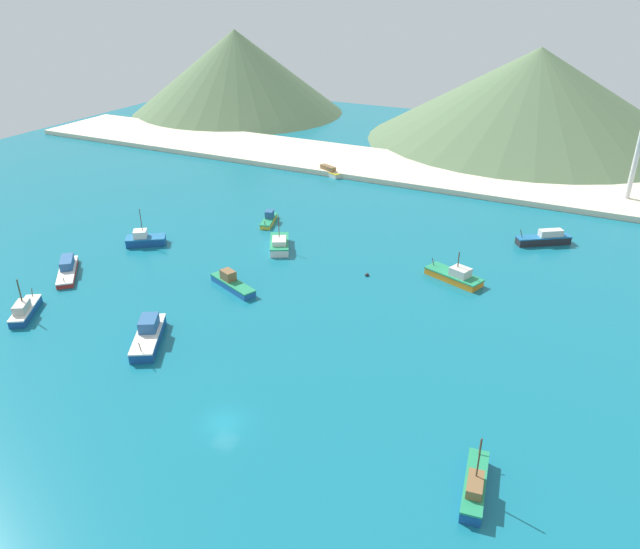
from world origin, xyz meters
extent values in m
cube|color=#146B7F|center=(0.00, 30.00, -0.25)|extent=(260.00, 280.00, 0.50)
cube|color=#14478C|center=(-38.44, 6.68, 0.50)|extent=(5.82, 7.59, 1.01)
cube|color=white|center=(-38.44, 6.68, 1.11)|extent=(5.94, 7.74, 0.20)
cube|color=#B2ADA3|center=(-37.94, 5.87, 1.81)|extent=(2.98, 3.45, 1.22)
cylinder|color=#4C3823|center=(-40.24, 9.59, 1.71)|extent=(0.41, 0.57, 1.36)
cylinder|color=#4C3823|center=(-38.27, 6.39, 4.12)|extent=(0.19, 0.19, 3.39)
cube|color=silver|center=(-17.82, 42.90, 0.63)|extent=(6.59, 8.34, 1.26)
cube|color=#238C5B|center=(-17.82, 42.90, 1.36)|extent=(6.72, 8.50, 0.20)
cube|color=silver|center=(-17.34, 42.06, 1.88)|extent=(3.64, 3.95, 0.83)
cylinder|color=#4C3823|center=(-17.65, 42.61, 4.32)|extent=(0.14, 0.14, 4.04)
cube|color=#14478C|center=(-17.98, 8.85, 0.63)|extent=(7.48, 10.00, 1.26)
cube|color=white|center=(-17.98, 8.85, 1.36)|extent=(7.63, 10.20, 0.20)
cube|color=#28568C|center=(-18.60, 9.92, 2.23)|extent=(3.59, 4.01, 1.54)
cylinder|color=#4C3823|center=(-15.77, 5.02, 2.14)|extent=(0.46, 0.68, 1.70)
cube|color=#14478C|center=(26.54, 2.55, 0.59)|extent=(3.11, 8.54, 1.19)
cube|color=#238C5B|center=(26.54, 2.55, 1.29)|extent=(3.17, 8.71, 0.20)
cube|color=brown|center=(26.69, 1.52, 1.87)|extent=(1.86, 3.22, 0.96)
cylinder|color=#4C3823|center=(25.99, 6.27, 2.02)|extent=(0.22, 0.69, 1.60)
cylinder|color=#4C3823|center=(26.60, 2.12, 4.55)|extent=(0.15, 0.15, 4.40)
cube|color=#14478C|center=(-40.05, 33.77, 0.64)|extent=(7.21, 6.28, 1.28)
cube|color=#1E669E|center=(-40.05, 33.77, 1.38)|extent=(7.35, 6.40, 0.20)
cube|color=silver|center=(-40.73, 33.29, 2.11)|extent=(3.15, 3.14, 1.27)
cylinder|color=#4C3823|center=(-40.36, 33.55, 4.75)|extent=(0.13, 0.13, 4.00)
cube|color=#1E5BA8|center=(-16.66, 26.56, 0.47)|extent=(9.27, 5.43, 0.94)
cube|color=#238C5B|center=(-16.66, 26.56, 1.04)|extent=(9.46, 5.54, 0.20)
cube|color=brown|center=(-17.71, 26.99, 1.88)|extent=(2.75, 2.36, 1.50)
cube|color=red|center=(-43.18, 18.66, 0.36)|extent=(8.72, 9.26, 0.72)
cube|color=white|center=(-43.18, 18.66, 0.82)|extent=(8.89, 9.45, 0.20)
cube|color=#28568C|center=(-44.04, 19.61, 1.60)|extent=(4.37, 4.55, 1.36)
cylinder|color=#4C3823|center=(-40.09, 15.24, 1.22)|extent=(0.40, 0.42, 0.99)
cube|color=silver|center=(-30.37, 86.39, 0.45)|extent=(10.25, 6.00, 0.89)
cube|color=gold|center=(-30.37, 86.39, 0.99)|extent=(10.46, 6.12, 0.20)
cube|color=brown|center=(-29.18, 85.85, 1.65)|extent=(4.57, 3.09, 1.11)
cube|color=gold|center=(-25.73, 52.42, 0.35)|extent=(3.95, 7.18, 0.70)
cube|color=#238C5B|center=(-25.73, 52.42, 0.80)|extent=(4.03, 7.32, 0.20)
cube|color=#28568C|center=(-26.00, 53.24, 1.58)|extent=(1.99, 2.40, 1.35)
cylinder|color=#4C3823|center=(-24.77, 49.45, 1.19)|extent=(0.25, 0.46, 0.96)
cube|color=#232328|center=(23.42, 65.75, 0.65)|extent=(9.13, 7.20, 1.29)
cube|color=#1E669E|center=(23.42, 65.75, 1.39)|extent=(9.32, 7.35, 0.20)
cube|color=beige|center=(24.41, 66.43, 2.08)|extent=(4.30, 3.64, 1.18)
cylinder|color=#4C3823|center=(19.85, 63.29, 2.20)|extent=(0.67, 0.51, 1.74)
cube|color=orange|center=(12.94, 44.57, 0.50)|extent=(9.64, 6.07, 1.00)
cube|color=#238C5B|center=(12.94, 44.57, 1.10)|extent=(9.83, 6.19, 0.20)
cube|color=beige|center=(14.01, 44.17, 1.85)|extent=(3.48, 3.17, 1.31)
cylinder|color=#4C3823|center=(9.09, 45.98, 1.69)|extent=(0.59, 0.32, 1.35)
cylinder|color=#4C3823|center=(13.48, 44.37, 3.79)|extent=(0.18, 0.18, 2.57)
sphere|color=gold|center=(-12.43, 86.09, 0.18)|extent=(1.03, 1.03, 1.03)
sphere|color=#232328|center=(0.14, 39.84, 0.12)|extent=(0.70, 0.70, 0.70)
cube|color=beige|center=(0.00, 97.24, 0.60)|extent=(247.00, 25.38, 1.20)
cone|color=#56704C|center=(-88.99, 137.77, 13.47)|extent=(72.24, 72.24, 26.95)
cone|color=#56704C|center=(8.22, 140.69, 12.84)|extent=(92.16, 92.16, 25.69)
camera|label=1|loc=(32.32, -41.32, 43.65)|focal=34.05mm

